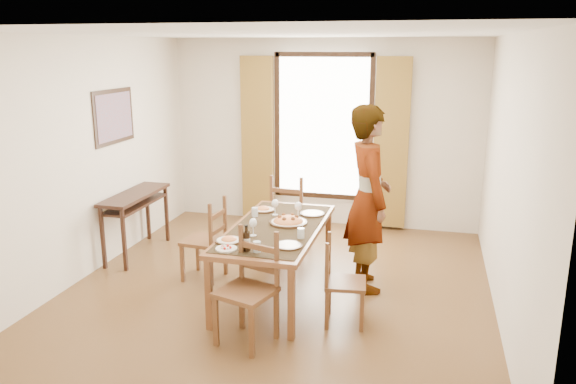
% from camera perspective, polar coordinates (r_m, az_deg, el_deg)
% --- Properties ---
extents(ground, '(5.00, 5.00, 0.00)m').
position_cam_1_polar(ground, '(6.24, -0.96, -9.79)').
color(ground, '#4B3217').
rests_on(ground, ground).
extents(room_shell, '(4.60, 5.10, 2.74)m').
position_cam_1_polar(room_shell, '(5.91, -0.73, 4.49)').
color(room_shell, beige).
rests_on(room_shell, ground).
extents(console_table, '(0.38, 1.20, 0.80)m').
position_cam_1_polar(console_table, '(7.29, -15.26, -1.00)').
color(console_table, black).
rests_on(console_table, ground).
extents(dining_table, '(0.91, 1.93, 0.76)m').
position_cam_1_polar(dining_table, '(5.87, -1.22, -4.14)').
color(dining_table, brown).
rests_on(dining_table, ground).
extents(chair_west, '(0.46, 0.46, 0.95)m').
position_cam_1_polar(chair_west, '(6.41, -8.30, -5.03)').
color(chair_west, brown).
rests_on(chair_west, ground).
extents(chair_north, '(0.47, 0.47, 1.02)m').
position_cam_1_polar(chair_north, '(7.22, 0.22, -2.35)').
color(chair_north, brown).
rests_on(chair_north, ground).
extents(chair_south, '(0.56, 0.56, 1.02)m').
position_cam_1_polar(chair_south, '(5.05, -4.04, -10.05)').
color(chair_south, brown).
rests_on(chair_south, ground).
extents(chair_east, '(0.42, 0.42, 0.86)m').
position_cam_1_polar(chair_east, '(5.41, 5.54, -9.25)').
color(chair_east, brown).
rests_on(chair_east, ground).
extents(man, '(1.06, 0.98, 2.00)m').
position_cam_1_polar(man, '(6.04, 8.15, -0.69)').
color(man, gray).
rests_on(man, ground).
extents(plate_sw, '(0.27, 0.27, 0.05)m').
position_cam_1_polar(plate_sw, '(5.44, -6.02, -4.76)').
color(plate_sw, silver).
rests_on(plate_sw, dining_table).
extents(plate_se, '(0.27, 0.27, 0.05)m').
position_cam_1_polar(plate_se, '(5.28, 0.02, -5.28)').
color(plate_se, silver).
rests_on(plate_se, dining_table).
extents(plate_nw, '(0.27, 0.27, 0.05)m').
position_cam_1_polar(plate_nw, '(6.41, -2.53, -1.67)').
color(plate_nw, silver).
rests_on(plate_nw, dining_table).
extents(plate_ne, '(0.27, 0.27, 0.05)m').
position_cam_1_polar(plate_ne, '(6.27, 2.48, -2.05)').
color(plate_ne, silver).
rests_on(plate_ne, dining_table).
extents(pasta_platter, '(0.40, 0.40, 0.10)m').
position_cam_1_polar(pasta_platter, '(5.94, 0.03, -2.77)').
color(pasta_platter, '#C64B19').
rests_on(pasta_platter, dining_table).
extents(caprese_plate, '(0.20, 0.20, 0.04)m').
position_cam_1_polar(caprese_plate, '(5.23, -6.29, -5.63)').
color(caprese_plate, silver).
rests_on(caprese_plate, dining_table).
extents(wine_glass_a, '(0.08, 0.08, 0.18)m').
position_cam_1_polar(wine_glass_a, '(5.56, -3.56, -3.57)').
color(wine_glass_a, white).
rests_on(wine_glass_a, dining_table).
extents(wine_glass_b, '(0.08, 0.08, 0.18)m').
position_cam_1_polar(wine_glass_b, '(6.11, 1.04, -1.85)').
color(wine_glass_b, white).
rests_on(wine_glass_b, dining_table).
extents(wine_glass_c, '(0.08, 0.08, 0.18)m').
position_cam_1_polar(wine_glass_c, '(6.22, -1.33, -1.55)').
color(wine_glass_c, white).
rests_on(wine_glass_c, dining_table).
extents(tumbler_a, '(0.07, 0.07, 0.10)m').
position_cam_1_polar(tumbler_a, '(5.50, 1.32, -4.20)').
color(tumbler_a, silver).
rests_on(tumbler_a, dining_table).
extents(tumbler_b, '(0.07, 0.07, 0.10)m').
position_cam_1_polar(tumbler_b, '(6.20, -3.39, -2.04)').
color(tumbler_b, silver).
rests_on(tumbler_b, dining_table).
extents(tumbler_c, '(0.07, 0.07, 0.10)m').
position_cam_1_polar(tumbler_c, '(5.14, -3.18, -5.57)').
color(tumbler_c, silver).
rests_on(tumbler_c, dining_table).
extents(wine_bottle, '(0.07, 0.07, 0.25)m').
position_cam_1_polar(wine_bottle, '(5.15, -4.24, -4.68)').
color(wine_bottle, black).
rests_on(wine_bottle, dining_table).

